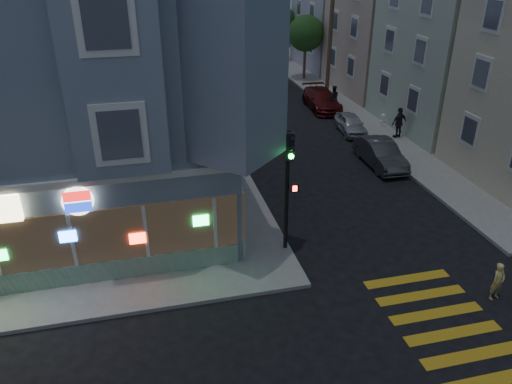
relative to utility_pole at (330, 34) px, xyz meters
name	(u,v)px	position (x,y,z in m)	size (l,w,h in m)	color
ground	(239,342)	(-12.00, -24.00, -4.80)	(120.00, 120.00, 0.00)	black
sidewalk_ne	(460,92)	(11.00, -1.00, -4.72)	(24.00, 42.00, 0.15)	gray
corner_building	(40,76)	(-18.00, -13.02, 1.02)	(14.60, 14.60, 11.40)	slate
row_house_b	(493,40)	(7.50, -8.00, 0.60)	(12.00, 8.60, 10.50)	beige
row_house_c	(416,30)	(7.50, 1.00, -0.15)	(12.00, 8.60, 9.00)	tan
row_house_d	(367,7)	(7.50, 10.00, 0.60)	(12.00, 8.60, 10.50)	#9F97A7
utility_pole	(330,34)	(0.00, 0.00, 0.00)	(2.20, 0.30, 9.00)	#4C3826
street_tree_near	(306,33)	(0.20, 6.00, -0.86)	(3.00, 3.00, 5.30)	#4C3826
street_tree_far	(279,20)	(0.20, 14.00, -0.86)	(3.00, 3.00, 5.30)	#4C3826
running_child	(498,281)	(-3.16, -24.00, -4.11)	(0.50, 0.33, 1.37)	#D8CD6E
pedestrian_a	(333,97)	(-0.70, -3.04, -3.80)	(0.82, 0.64, 1.68)	black
pedestrian_b	(399,123)	(1.00, -9.38, -3.72)	(1.09, 0.45, 1.85)	#24222A
parked_car_a	(351,124)	(-1.30, -7.57, -4.21)	(1.39, 3.44, 1.17)	#B6B8BE
parked_car_b	(381,154)	(-1.86, -12.77, -4.11)	(1.46, 4.19, 1.38)	#3E4044
parked_car_c	(322,99)	(-1.30, -2.37, -4.10)	(1.96, 4.82, 1.40)	#5C1515
parked_car_d	(266,76)	(-3.40, 5.30, -4.10)	(2.32, 5.02, 1.40)	#A5A8B0
traffic_signal	(289,172)	(-9.18, -19.64, -1.38)	(0.60, 0.54, 4.83)	black
fire_hydrant	(383,120)	(1.00, -7.35, -4.20)	(0.49, 0.28, 0.85)	white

